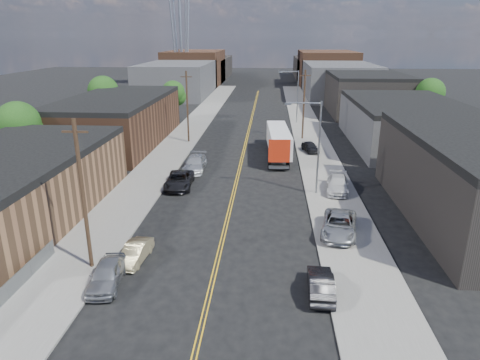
# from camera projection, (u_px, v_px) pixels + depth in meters

# --- Properties ---
(ground) EXTENTS (260.00, 260.00, 0.00)m
(ground) POSITION_uv_depth(u_px,v_px,m) (251.00, 123.00, 75.06)
(ground) COLOR black
(ground) RESTS_ON ground
(centerline) EXTENTS (0.32, 120.00, 0.01)m
(centerline) POSITION_uv_depth(u_px,v_px,m) (246.00, 143.00, 60.90)
(centerline) COLOR gold
(centerline) RESTS_ON ground
(sidewalk_left) EXTENTS (5.00, 140.00, 0.15)m
(sidewalk_left) POSITION_uv_depth(u_px,v_px,m) (180.00, 142.00, 61.51)
(sidewalk_left) COLOR slate
(sidewalk_left) RESTS_ON ground
(sidewalk_right) EXTENTS (5.00, 140.00, 0.15)m
(sidewalk_right) POSITION_uv_depth(u_px,v_px,m) (313.00, 144.00, 60.24)
(sidewalk_right) COLOR slate
(sidewalk_right) RESTS_ON ground
(warehouse_tan) EXTENTS (12.00, 22.00, 5.60)m
(warehouse_tan) POSITION_uv_depth(u_px,v_px,m) (12.00, 185.00, 35.70)
(warehouse_tan) COLOR brown
(warehouse_tan) RESTS_ON ground
(warehouse_brown) EXTENTS (12.00, 26.00, 6.60)m
(warehouse_brown) POSITION_uv_depth(u_px,v_px,m) (118.00, 120.00, 60.09)
(warehouse_brown) COLOR #4B2D1E
(warehouse_brown) RESTS_ON ground
(industrial_right_b) EXTENTS (14.00, 24.00, 6.10)m
(industrial_right_b) POSITION_uv_depth(u_px,v_px,m) (404.00, 123.00, 59.39)
(industrial_right_b) COLOR #343436
(industrial_right_b) RESTS_ON ground
(industrial_right_c) EXTENTS (14.00, 22.00, 7.60)m
(industrial_right_c) POSITION_uv_depth(u_px,v_px,m) (366.00, 93.00, 83.69)
(industrial_right_c) COLOR black
(industrial_right_c) RESTS_ON ground
(skyline_left_a) EXTENTS (16.00, 30.00, 8.00)m
(skyline_left_a) POSITION_uv_depth(u_px,v_px,m) (178.00, 79.00, 108.15)
(skyline_left_a) COLOR #343436
(skyline_left_a) RESTS_ON ground
(skyline_right_a) EXTENTS (16.00, 30.00, 8.00)m
(skyline_right_a) POSITION_uv_depth(u_px,v_px,m) (338.00, 80.00, 105.48)
(skyline_right_a) COLOR #343436
(skyline_right_a) RESTS_ON ground
(skyline_left_b) EXTENTS (16.00, 26.00, 10.00)m
(skyline_left_b) POSITION_uv_depth(u_px,v_px,m) (195.00, 68.00, 131.43)
(skyline_left_b) COLOR #4B2D1E
(skyline_left_b) RESTS_ON ground
(skyline_right_b) EXTENTS (16.00, 26.00, 10.00)m
(skyline_right_b) POSITION_uv_depth(u_px,v_px,m) (326.00, 68.00, 128.76)
(skyline_right_b) COLOR #4B2D1E
(skyline_right_b) RESTS_ON ground
(skyline_left_c) EXTENTS (16.00, 40.00, 7.00)m
(skyline_left_c) POSITION_uv_depth(u_px,v_px,m) (205.00, 68.00, 150.79)
(skyline_left_c) COLOR black
(skyline_left_c) RESTS_ON ground
(skyline_right_c) EXTENTS (16.00, 40.00, 7.00)m
(skyline_right_c) POSITION_uv_depth(u_px,v_px,m) (319.00, 69.00, 148.13)
(skyline_right_c) COLOR black
(skyline_right_c) RESTS_ON ground
(streetlight_near) EXTENTS (3.39, 0.25, 9.00)m
(streetlight_near) POSITION_uv_depth(u_px,v_px,m) (315.00, 141.00, 39.79)
(streetlight_near) COLOR gray
(streetlight_near) RESTS_ON ground
(streetlight_far) EXTENTS (3.39, 0.25, 9.00)m
(streetlight_far) POSITION_uv_depth(u_px,v_px,m) (295.00, 92.00, 72.83)
(streetlight_far) COLOR gray
(streetlight_far) RESTS_ON ground
(utility_pole_left_near) EXTENTS (1.60, 0.26, 10.00)m
(utility_pole_left_near) POSITION_uv_depth(u_px,v_px,m) (83.00, 195.00, 26.74)
(utility_pole_left_near) COLOR black
(utility_pole_left_near) RESTS_ON ground
(utility_pole_left_far) EXTENTS (1.60, 0.26, 10.00)m
(utility_pole_left_far) POSITION_uv_depth(u_px,v_px,m) (187.00, 106.00, 59.79)
(utility_pole_left_far) COLOR black
(utility_pole_left_far) RESTS_ON ground
(utility_pole_right) EXTENTS (1.60, 0.26, 10.00)m
(utility_pole_right) POSITION_uv_depth(u_px,v_px,m) (304.00, 104.00, 61.52)
(utility_pole_right) COLOR black
(utility_pole_right) RESTS_ON ground
(tree_left_near) EXTENTS (4.85, 4.76, 7.91)m
(tree_left_near) POSITION_uv_depth(u_px,v_px,m) (19.00, 126.00, 46.66)
(tree_left_near) COLOR black
(tree_left_near) RESTS_ON ground
(tree_left_mid) EXTENTS (5.10, 5.04, 8.37)m
(tree_left_mid) POSITION_uv_depth(u_px,v_px,m) (104.00, 94.00, 70.17)
(tree_left_mid) COLOR black
(tree_left_mid) RESTS_ON ground
(tree_left_far) EXTENTS (4.35, 4.20, 6.97)m
(tree_left_far) POSITION_uv_depth(u_px,v_px,m) (174.00, 94.00, 76.40)
(tree_left_far) COLOR black
(tree_left_far) RESTS_ON ground
(tree_right_far) EXTENTS (4.85, 4.76, 7.91)m
(tree_right_far) POSITION_uv_depth(u_px,v_px,m) (430.00, 95.00, 71.38)
(tree_right_far) COLOR black
(tree_right_far) RESTS_ON ground
(semi_truck) EXTENTS (3.06, 14.24, 3.69)m
(semi_truck) POSITION_uv_depth(u_px,v_px,m) (278.00, 139.00, 54.20)
(semi_truck) COLOR silver
(semi_truck) RESTS_ON ground
(car_left_a) EXTENTS (2.24, 4.63, 1.52)m
(car_left_a) POSITION_uv_depth(u_px,v_px,m) (107.00, 274.00, 26.19)
(car_left_a) COLOR #97999C
(car_left_a) RESTS_ON ground
(car_left_b) EXTENTS (1.68, 3.97, 1.27)m
(car_left_b) POSITION_uv_depth(u_px,v_px,m) (135.00, 252.00, 29.06)
(car_left_b) COLOR #9A8D64
(car_left_b) RESTS_ON ground
(car_left_c) EXTENTS (2.84, 5.63, 1.53)m
(car_left_c) POSITION_uv_depth(u_px,v_px,m) (179.00, 180.00, 43.09)
(car_left_c) COLOR black
(car_left_c) RESTS_ON ground
(car_left_d) EXTENTS (2.36, 5.65, 1.63)m
(car_left_d) POSITION_uv_depth(u_px,v_px,m) (195.00, 164.00, 48.46)
(car_left_d) COLOR #B2B5B8
(car_left_d) RESTS_ON ground
(car_right_oncoming) EXTENTS (1.59, 4.21, 1.37)m
(car_right_oncoming) POSITION_uv_depth(u_px,v_px,m) (321.00, 284.00, 25.30)
(car_right_oncoming) COLOR black
(car_right_oncoming) RESTS_ON ground
(car_right_lot_a) EXTENTS (3.53, 5.88, 1.53)m
(car_right_lot_a) POSITION_uv_depth(u_px,v_px,m) (339.00, 225.00, 32.63)
(car_right_lot_a) COLOR #A2A4A7
(car_right_lot_a) RESTS_ON sidewalk_right
(car_right_lot_b) EXTENTS (2.69, 5.24, 1.45)m
(car_right_lot_b) POSITION_uv_depth(u_px,v_px,m) (338.00, 184.00, 41.61)
(car_right_lot_b) COLOR silver
(car_right_lot_b) RESTS_ON sidewalk_right
(car_right_lot_c) EXTENTS (2.43, 4.07, 1.30)m
(car_right_lot_c) POSITION_uv_depth(u_px,v_px,m) (310.00, 147.00, 55.71)
(car_right_lot_c) COLOR black
(car_right_lot_c) RESTS_ON sidewalk_right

